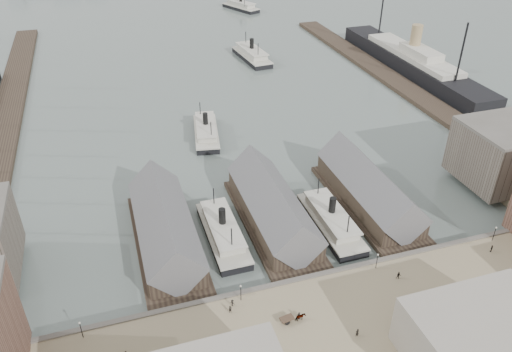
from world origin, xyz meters
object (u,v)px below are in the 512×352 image
object	(u,v)px
ocean_steamer	(412,61)
horse_cart_right	(451,319)
horse_cart_center	(296,318)
ferry_docked_west	(223,231)

from	to	relation	value
ocean_steamer	horse_cart_right	size ratio (longest dim) A/B	21.53
horse_cart_center	horse_cart_right	distance (m)	28.97
horse_cart_center	horse_cart_right	xyz separation A→B (m)	(27.52, -9.04, -0.05)
ferry_docked_west	horse_cart_right	world-z (taller)	ferry_docked_west
ferry_docked_west	horse_cart_center	bearing A→B (deg)	-78.04
ocean_steamer	horse_cart_right	world-z (taller)	ocean_steamer
ocean_steamer	horse_cart_right	bearing A→B (deg)	-119.79
ferry_docked_west	horse_cart_center	world-z (taller)	ferry_docked_west
ferry_docked_west	horse_cart_right	xyz separation A→B (m)	(33.94, -39.32, 0.64)
ferry_docked_west	ocean_steamer	xyz separation A→B (m)	(105.00, 84.81, 2.07)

